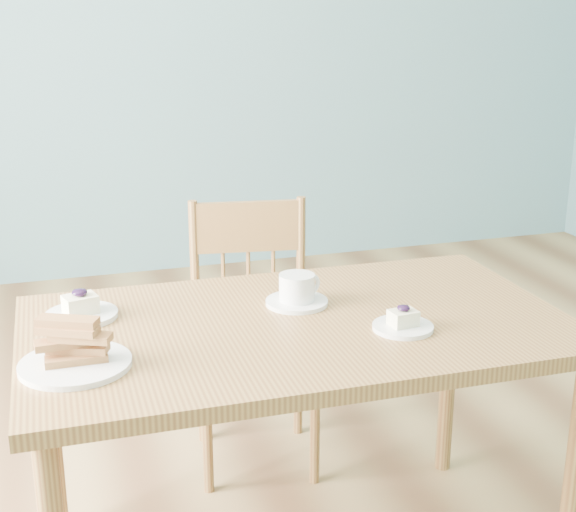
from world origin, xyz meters
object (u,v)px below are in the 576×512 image
(dining_chair, at_px, (253,334))
(biscotti_plate, at_px, (74,352))
(dining_table, at_px, (297,347))
(cheesecake_plate_far, at_px, (81,310))
(cheesecake_plate_near, at_px, (403,323))
(coffee_cup, at_px, (297,292))

(dining_chair, relative_size, biscotti_plate, 3.58)
(dining_table, relative_size, cheesecake_plate_far, 7.49)
(dining_chair, xyz_separation_m, cheesecake_plate_near, (0.18, -0.70, 0.29))
(dining_table, bearing_deg, dining_chair, 86.36)
(dining_table, distance_m, cheesecake_plate_far, 0.53)
(coffee_cup, relative_size, biscotti_plate, 0.68)
(dining_table, relative_size, biscotti_plate, 5.58)
(cheesecake_plate_far, distance_m, coffee_cup, 0.54)
(dining_table, distance_m, dining_chair, 0.61)
(cheesecake_plate_near, height_order, coffee_cup, coffee_cup)
(coffee_cup, distance_m, biscotti_plate, 0.60)
(cheesecake_plate_near, relative_size, biscotti_plate, 0.61)
(dining_chair, relative_size, cheesecake_plate_near, 5.87)
(dining_table, bearing_deg, cheesecake_plate_near, -29.39)
(dining_table, height_order, cheesecake_plate_near, cheesecake_plate_near)
(cheesecake_plate_near, relative_size, coffee_cup, 0.90)
(dining_table, relative_size, dining_chair, 1.56)
(cheesecake_plate_far, bearing_deg, dining_chair, 36.43)
(dining_table, xyz_separation_m, coffee_cup, (0.04, 0.11, 0.10))
(cheesecake_plate_near, distance_m, biscotti_plate, 0.75)
(cheesecake_plate_near, xyz_separation_m, cheesecake_plate_far, (-0.72, 0.30, 0.00))
(coffee_cup, bearing_deg, cheesecake_plate_near, -68.19)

